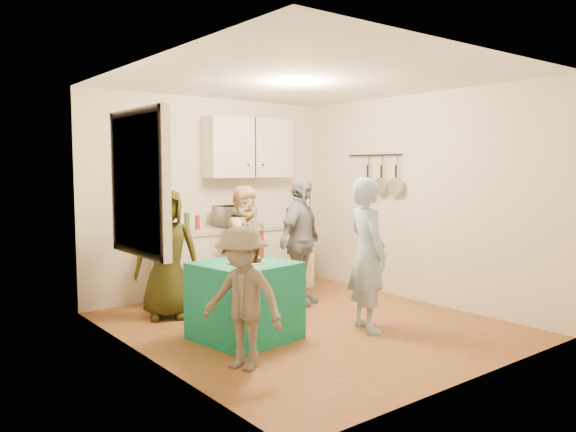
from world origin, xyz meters
TOP-DOWN VIEW (x-y plane):
  - floor at (0.00, 0.00)m, footprint 4.00×4.00m
  - ceiling at (0.00, 0.00)m, footprint 4.00×4.00m
  - back_wall at (0.00, 2.00)m, footprint 3.60×3.60m
  - left_wall at (-1.80, 0.00)m, footprint 4.00×4.00m
  - right_wall at (1.80, 0.00)m, footprint 4.00×4.00m
  - window_night at (-1.77, 0.30)m, footprint 0.04×1.00m
  - counter at (0.20, 1.70)m, footprint 2.20×0.58m
  - countertop at (0.20, 1.70)m, footprint 2.24×0.62m
  - upper_cabinet at (0.50, 1.85)m, footprint 1.30×0.30m
  - pot_rack at (1.72, 0.70)m, footprint 0.12×1.00m
  - microwave at (0.16, 1.70)m, footprint 0.51×0.35m
  - party_table at (-0.81, 0.01)m, footprint 0.97×0.97m
  - donut_cake at (-0.81, -0.02)m, footprint 0.38×0.38m
  - punch_jar at (-0.56, 0.21)m, footprint 0.22×0.22m
  - man_birthday at (0.37, -0.51)m, footprint 0.54×0.67m
  - woman_back_left at (-1.06, 1.19)m, footprint 0.85×0.73m
  - woman_back_center at (0.01, 1.17)m, footprint 0.85×0.75m
  - woman_back_right at (0.52, 0.76)m, footprint 0.99×0.72m
  - child_near_left at (-1.27, -0.66)m, footprint 0.71×0.89m

SIDE VIEW (x-z plane):
  - floor at x=0.00m, z-range 0.00..0.00m
  - party_table at x=-0.81m, z-range 0.00..0.76m
  - counter at x=0.20m, z-range 0.00..0.86m
  - child_near_left at x=-1.27m, z-range 0.00..1.20m
  - woman_back_left at x=-1.06m, z-range 0.00..1.46m
  - woman_back_center at x=0.01m, z-range 0.00..1.46m
  - woman_back_right at x=0.52m, z-range 0.00..1.56m
  - man_birthday at x=0.37m, z-range 0.00..1.58m
  - donut_cake at x=-0.81m, z-range 0.76..0.94m
  - countertop at x=0.20m, z-range 0.86..0.91m
  - punch_jar at x=-0.56m, z-range 0.76..1.10m
  - microwave at x=0.16m, z-range 0.91..1.18m
  - back_wall at x=0.00m, z-range 1.30..1.30m
  - left_wall at x=-1.80m, z-range 1.30..1.30m
  - right_wall at x=1.80m, z-range 1.30..1.30m
  - window_night at x=-1.77m, z-range 0.95..2.15m
  - pot_rack at x=1.72m, z-range 1.30..1.90m
  - upper_cabinet at x=0.50m, z-range 1.55..2.35m
  - ceiling at x=0.00m, z-range 2.60..2.60m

